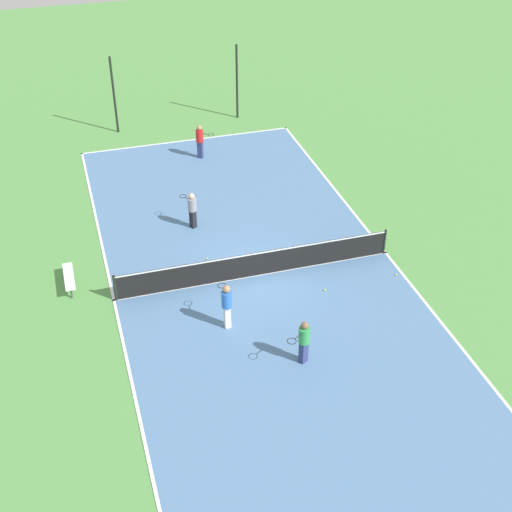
# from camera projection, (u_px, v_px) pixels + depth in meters

# --- Properties ---
(ground_plane) EXTENTS (80.00, 80.00, 0.00)m
(ground_plane) POSITION_uv_depth(u_px,v_px,m) (256.00, 276.00, 26.81)
(ground_plane) COLOR #518E47
(court_surface) EXTENTS (10.76, 24.69, 0.02)m
(court_surface) POSITION_uv_depth(u_px,v_px,m) (256.00, 275.00, 26.81)
(court_surface) COLOR #4C729E
(court_surface) RESTS_ON ground_plane
(tennis_net) EXTENTS (10.56, 0.10, 1.07)m
(tennis_net) POSITION_uv_depth(u_px,v_px,m) (256.00, 263.00, 26.49)
(tennis_net) COLOR black
(tennis_net) RESTS_ON court_surface
(bench) EXTENTS (0.36, 1.76, 0.45)m
(bench) POSITION_uv_depth(u_px,v_px,m) (69.00, 277.00, 26.06)
(bench) COLOR silver
(bench) RESTS_ON ground_plane
(player_coach_red) EXTENTS (0.96, 0.80, 1.69)m
(player_coach_red) POSITION_uv_depth(u_px,v_px,m) (200.00, 139.00, 34.37)
(player_coach_red) COLOR navy
(player_coach_red) RESTS_ON court_surface
(player_baseline_gray) EXTENTS (0.70, 0.98, 1.58)m
(player_baseline_gray) POSITION_uv_depth(u_px,v_px,m) (192.00, 208.00, 29.13)
(player_baseline_gray) COLOR black
(player_baseline_gray) RESTS_ON court_surface
(player_near_blue) EXTENTS (0.37, 0.94, 1.72)m
(player_near_blue) POSITION_uv_depth(u_px,v_px,m) (227.00, 303.00, 23.80)
(player_near_blue) COLOR white
(player_near_blue) RESTS_ON court_surface
(player_far_green) EXTENTS (0.97, 0.75, 1.61)m
(player_far_green) POSITION_uv_depth(u_px,v_px,m) (304.00, 340.00, 22.39)
(player_far_green) COLOR navy
(player_far_green) RESTS_ON court_surface
(tennis_ball_near_net) EXTENTS (0.07, 0.07, 0.07)m
(tennis_ball_near_net) POSITION_uv_depth(u_px,v_px,m) (325.00, 290.00, 25.98)
(tennis_ball_near_net) COLOR #CCE033
(tennis_ball_near_net) RESTS_ON court_surface
(tennis_ball_right_alley) EXTENTS (0.07, 0.07, 0.07)m
(tennis_ball_right_alley) POSITION_uv_depth(u_px,v_px,m) (207.00, 258.00, 27.66)
(tennis_ball_right_alley) COLOR #CCE033
(tennis_ball_right_alley) RESTS_ON court_surface
(tennis_ball_far_baseline) EXTENTS (0.07, 0.07, 0.07)m
(tennis_ball_far_baseline) POSITION_uv_depth(u_px,v_px,m) (396.00, 275.00, 26.77)
(tennis_ball_far_baseline) COLOR #CCE033
(tennis_ball_far_baseline) RESTS_ON court_surface
(fence_post_back_left) EXTENTS (0.12, 0.12, 4.03)m
(fence_post_back_left) POSITION_uv_depth(u_px,v_px,m) (114.00, 95.00, 36.30)
(fence_post_back_left) COLOR black
(fence_post_back_left) RESTS_ON ground_plane
(fence_post_back_right) EXTENTS (0.12, 0.12, 4.03)m
(fence_post_back_right) POSITION_uv_depth(u_px,v_px,m) (237.00, 82.00, 37.84)
(fence_post_back_right) COLOR black
(fence_post_back_right) RESTS_ON ground_plane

